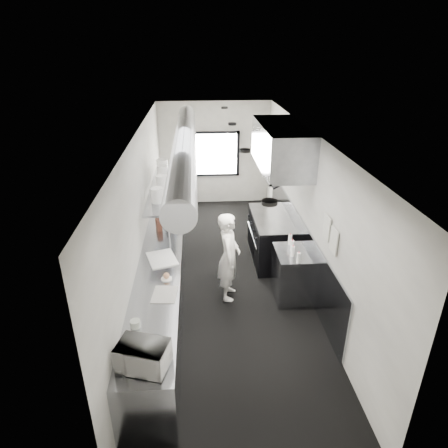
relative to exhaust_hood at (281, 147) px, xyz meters
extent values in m
cube|color=black|center=(-1.10, -0.70, -2.39)|extent=(3.00, 8.00, 0.01)
cube|color=silver|center=(-1.10, -0.70, 0.41)|extent=(3.00, 8.00, 0.01)
cube|color=beige|center=(-1.10, 3.30, -0.99)|extent=(3.00, 0.02, 2.80)
cube|color=beige|center=(-1.10, -4.70, -0.99)|extent=(3.00, 0.02, 2.80)
cube|color=beige|center=(-2.60, -0.70, -0.99)|extent=(0.02, 8.00, 2.80)
cube|color=beige|center=(0.40, -0.70, -0.99)|extent=(0.02, 8.00, 2.80)
cube|color=gray|center=(0.38, -0.40, -1.84)|extent=(0.03, 5.50, 1.10)
cylinder|color=#989BA1|center=(-1.80, -0.30, 0.16)|extent=(0.40, 6.40, 0.40)
cube|color=white|center=(-1.10, 3.26, -0.99)|extent=(1.20, 0.03, 1.10)
cube|color=black|center=(-1.10, 3.28, -0.42)|extent=(1.36, 0.03, 0.08)
cube|color=black|center=(-1.10, 3.28, -1.57)|extent=(1.36, 0.03, 0.08)
cube|color=black|center=(-1.74, 3.28, -0.99)|extent=(0.08, 0.03, 1.25)
cube|color=black|center=(-0.46, 3.28, -0.99)|extent=(0.08, 0.03, 1.25)
cube|color=gray|center=(0.00, 0.00, 0.01)|extent=(0.80, 2.20, 0.80)
cube|color=gray|center=(-0.38, 0.00, -0.38)|extent=(0.05, 2.20, 0.05)
cube|color=black|center=(-0.08, 0.00, -0.33)|extent=(0.50, 2.10, 0.28)
cube|color=gray|center=(-2.25, -1.20, -1.94)|extent=(0.70, 6.00, 0.90)
cube|color=gray|center=(-2.30, 0.30, -0.84)|extent=(0.45, 3.00, 0.04)
cylinder|color=gray|center=(-2.10, -1.10, -1.17)|extent=(0.04, 0.04, 0.66)
cylinder|color=gray|center=(-2.10, 0.30, -1.17)|extent=(0.04, 0.04, 0.66)
cylinder|color=gray|center=(-2.10, 1.70, -1.17)|extent=(0.04, 0.04, 0.66)
cube|color=black|center=(-0.05, 0.00, -1.94)|extent=(0.85, 1.60, 0.90)
cube|color=gray|center=(-0.05, 0.00, -1.47)|extent=(0.85, 1.60, 0.04)
cube|color=gray|center=(-0.46, 0.00, -1.94)|extent=(0.03, 1.55, 0.80)
cylinder|color=gray|center=(-0.49, 0.00, -1.84)|extent=(0.03, 1.30, 0.03)
cube|color=gray|center=(0.05, -1.40, -1.94)|extent=(0.65, 0.80, 0.90)
cube|color=gray|center=(-2.25, 2.50, -1.94)|extent=(0.70, 1.20, 0.90)
cube|color=beige|center=(0.37, -1.90, -0.79)|extent=(0.02, 0.28, 0.38)
cube|color=beige|center=(0.37, -2.25, -0.84)|extent=(0.02, 0.28, 0.38)
imported|color=white|center=(-1.08, -1.31, -1.58)|extent=(0.47, 0.64, 1.62)
imported|color=silver|center=(-2.25, -3.86, -1.34)|extent=(0.60, 0.52, 0.31)
cylinder|color=#B7BFB0|center=(-2.36, -3.48, -1.44)|extent=(0.19, 0.19, 0.11)
cylinder|color=#B7BFB0|center=(-2.43, -3.17, -1.44)|extent=(0.16, 0.16, 0.09)
cube|color=white|center=(-2.11, -2.50, -1.49)|extent=(0.38, 0.46, 0.01)
cylinder|color=white|center=(-2.10, -2.09, -1.48)|extent=(0.22, 0.22, 0.01)
sphere|color=tan|center=(-2.10, -2.09, -1.43)|extent=(0.10, 0.10, 0.10)
cube|color=white|center=(-2.22, -1.48, -1.48)|extent=(0.59, 0.68, 0.02)
cube|color=#5A2D1F|center=(-2.35, -0.33, -1.38)|extent=(0.14, 0.22, 0.22)
cylinder|color=white|center=(-2.31, -0.59, -0.69)|extent=(0.26, 0.26, 0.26)
cylinder|color=white|center=(-2.28, 0.05, -0.67)|extent=(0.24, 0.24, 0.29)
cylinder|color=white|center=(-2.29, 0.60, -0.66)|extent=(0.27, 0.27, 0.33)
cylinder|color=white|center=(-2.32, 0.91, -0.64)|extent=(0.25, 0.25, 0.37)
cylinder|color=white|center=(0.02, -1.75, -1.40)|extent=(0.07, 0.07, 0.18)
cylinder|color=white|center=(-0.03, -1.54, -1.40)|extent=(0.07, 0.07, 0.19)
cylinder|color=white|center=(0.00, -1.35, -1.39)|extent=(0.08, 0.08, 0.19)
cylinder|color=white|center=(0.02, -1.30, -1.40)|extent=(0.07, 0.07, 0.17)
cylinder|color=white|center=(0.02, -1.12, -1.39)|extent=(0.07, 0.07, 0.20)
camera|label=1|loc=(-1.59, -7.21, 1.80)|focal=31.49mm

